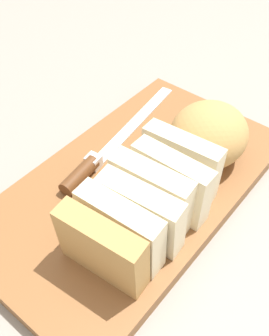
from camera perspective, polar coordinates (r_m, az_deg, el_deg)
ground_plane at (r=0.61m, az=0.00°, el=-3.45°), size 3.00×3.00×0.00m
cutting_board at (r=0.60m, az=0.00°, el=-2.75°), size 0.48×0.29×0.02m
bread_loaf at (r=0.54m, az=5.78°, el=-0.47°), size 0.34×0.14×0.09m
bread_knife at (r=0.61m, az=-5.49°, el=1.18°), size 0.30×0.07×0.02m
crumb_near_knife at (r=0.57m, az=2.49°, el=-3.93°), size 0.00×0.00×0.00m
crumb_near_loaf at (r=0.61m, az=5.40°, el=-0.30°), size 0.00×0.00×0.00m
crumb_stray_left at (r=0.61m, az=-0.48°, el=0.00°), size 0.00×0.00×0.00m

